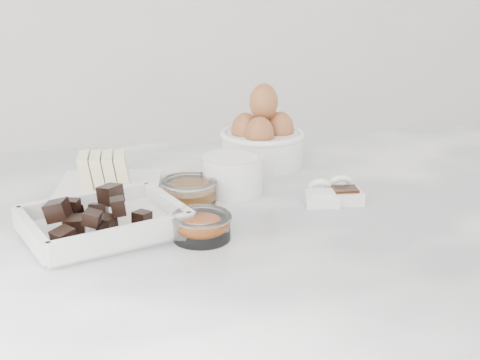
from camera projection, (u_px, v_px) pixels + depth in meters
name	position (u px, v px, depth m)	size (l,w,h in m)	color
marble_slab	(231.00, 227.00, 0.95)	(1.20, 0.80, 0.04)	silver
chocolate_dish	(103.00, 218.00, 0.88)	(0.24, 0.21, 0.05)	white
butter_plate	(106.00, 180.00, 1.02)	(0.18, 0.18, 0.06)	white
sugar_ramekin	(233.00, 173.00, 1.03)	(0.10, 0.10, 0.06)	white
egg_bowl	(262.00, 139.00, 1.16)	(0.15, 0.15, 0.14)	white
honey_bowl	(189.00, 190.00, 0.99)	(0.08, 0.08, 0.04)	white
zest_bowl	(202.00, 225.00, 0.86)	(0.08, 0.08, 0.03)	white
vanilla_spoon	(343.00, 193.00, 1.00)	(0.06, 0.07, 0.04)	white
salt_spoon	(321.00, 195.00, 0.99)	(0.06, 0.07, 0.04)	white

